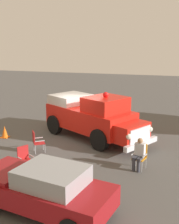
{
  "coord_description": "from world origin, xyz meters",
  "views": [
    {
      "loc": [
        4.7,
        -13.99,
        5.07
      ],
      "look_at": [
        0.48,
        0.41,
        1.37
      ],
      "focal_mm": 47.14,
      "sensor_mm": 36.0,
      "label": 1
    }
  ],
  "objects_px": {
    "lawn_chair_near_truck": "(140,154)",
    "traffic_cone": "(5,132)",
    "lawn_chair_spare": "(36,140)",
    "lawn_chair_by_car": "(25,157)",
    "classic_hot_rod": "(43,188)",
    "spectator_seated": "(139,153)",
    "vintage_fire_truck": "(93,116)"
  },
  "relations": [
    {
      "from": "lawn_chair_spare",
      "to": "classic_hot_rod",
      "type": "bearing_deg",
      "value": -61.34
    },
    {
      "from": "lawn_chair_near_truck",
      "to": "lawn_chair_by_car",
      "type": "relative_size",
      "value": 1.0
    },
    {
      "from": "lawn_chair_spare",
      "to": "traffic_cone",
      "type": "bearing_deg",
      "value": 150.36
    },
    {
      "from": "lawn_chair_near_truck",
      "to": "lawn_chair_spare",
      "type": "distance_m",
      "value": 4.79
    },
    {
      "from": "lawn_chair_near_truck",
      "to": "classic_hot_rod",
      "type": "bearing_deg",
      "value": -122.09
    },
    {
      "from": "vintage_fire_truck",
      "to": "traffic_cone",
      "type": "height_order",
      "value": "vintage_fire_truck"
    },
    {
      "from": "vintage_fire_truck",
      "to": "spectator_seated",
      "type": "bearing_deg",
      "value": -48.7
    },
    {
      "from": "classic_hot_rod",
      "to": "lawn_chair_by_car",
      "type": "bearing_deg",
      "value": 128.99
    },
    {
      "from": "classic_hot_rod",
      "to": "spectator_seated",
      "type": "xyz_separation_m",
      "value": [
        2.41,
        3.77,
        -0.05
      ]
    },
    {
      "from": "lawn_chair_spare",
      "to": "spectator_seated",
      "type": "distance_m",
      "value": 4.76
    },
    {
      "from": "vintage_fire_truck",
      "to": "lawn_chair_by_car",
      "type": "bearing_deg",
      "value": -107.43
    },
    {
      "from": "vintage_fire_truck",
      "to": "traffic_cone",
      "type": "relative_size",
      "value": 9.81
    },
    {
      "from": "vintage_fire_truck",
      "to": "spectator_seated",
      "type": "height_order",
      "value": "vintage_fire_truck"
    },
    {
      "from": "lawn_chair_near_truck",
      "to": "traffic_cone",
      "type": "xyz_separation_m",
      "value": [
        -7.37,
        1.85,
        -0.28
      ]
    },
    {
      "from": "classic_hot_rod",
      "to": "lawn_chair_spare",
      "type": "bearing_deg",
      "value": 118.66
    },
    {
      "from": "vintage_fire_truck",
      "to": "lawn_chair_spare",
      "type": "distance_m",
      "value": 3.38
    },
    {
      "from": "vintage_fire_truck",
      "to": "lawn_chair_near_truck",
      "type": "xyz_separation_m",
      "value": [
        2.87,
        -3.09,
        -0.61
      ]
    },
    {
      "from": "classic_hot_rod",
      "to": "traffic_cone",
      "type": "xyz_separation_m",
      "value": [
        -4.93,
        5.74,
        -0.44
      ]
    },
    {
      "from": "classic_hot_rod",
      "to": "lawn_chair_by_car",
      "type": "xyz_separation_m",
      "value": [
        -1.89,
        2.33,
        -0.16
      ]
    },
    {
      "from": "spectator_seated",
      "to": "classic_hot_rod",
      "type": "bearing_deg",
      "value": -122.56
    },
    {
      "from": "classic_hot_rod",
      "to": "lawn_chair_spare",
      "type": "distance_m",
      "value": 4.86
    },
    {
      "from": "traffic_cone",
      "to": "lawn_chair_by_car",
      "type": "bearing_deg",
      "value": -48.28
    },
    {
      "from": "lawn_chair_by_car",
      "to": "lawn_chair_spare",
      "type": "bearing_deg",
      "value": 102.93
    },
    {
      "from": "spectator_seated",
      "to": "traffic_cone",
      "type": "distance_m",
      "value": 7.61
    },
    {
      "from": "classic_hot_rod",
      "to": "spectator_seated",
      "type": "distance_m",
      "value": 4.47
    },
    {
      "from": "spectator_seated",
      "to": "lawn_chair_near_truck",
      "type": "bearing_deg",
      "value": 74.13
    },
    {
      "from": "lawn_chair_near_truck",
      "to": "spectator_seated",
      "type": "distance_m",
      "value": 0.17
    },
    {
      "from": "lawn_chair_spare",
      "to": "traffic_cone",
      "type": "relative_size",
      "value": 1.61
    },
    {
      "from": "lawn_chair_by_car",
      "to": "traffic_cone",
      "type": "xyz_separation_m",
      "value": [
        -3.04,
        3.41,
        -0.28
      ]
    },
    {
      "from": "lawn_chair_near_truck",
      "to": "lawn_chair_spare",
      "type": "height_order",
      "value": "same"
    },
    {
      "from": "lawn_chair_by_car",
      "to": "lawn_chair_spare",
      "type": "xyz_separation_m",
      "value": [
        -0.44,
        1.93,
        0.0
      ]
    },
    {
      "from": "vintage_fire_truck",
      "to": "classic_hot_rod",
      "type": "height_order",
      "value": "vintage_fire_truck"
    }
  ]
}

